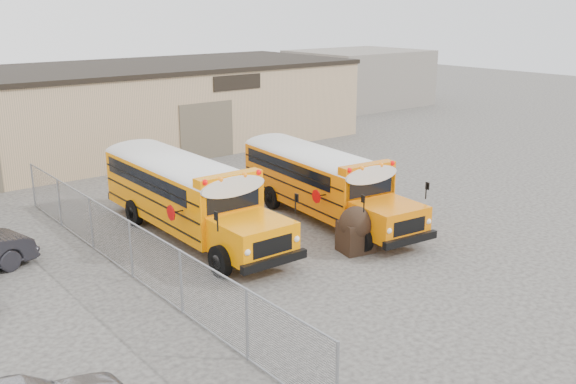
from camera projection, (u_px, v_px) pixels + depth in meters
ground at (347, 260)px, 20.58m from camera, size 120.00×120.00×0.00m
warehouse at (95, 110)px, 34.95m from camera, size 30.20×10.20×4.67m
chainlink_fence at (131, 249)px, 19.00m from camera, size 0.07×18.07×1.81m
distant_building_right at (358, 78)px, 52.35m from camera, size 10.00×8.00×4.40m
school_bus_left at (118, 160)px, 26.93m from camera, size 2.93×9.62×2.81m
school_bus_right at (250, 151)px, 28.86m from camera, size 3.26×9.29×2.67m
tarp_bundle at (356, 229)px, 21.06m from camera, size 1.20×1.14×1.55m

